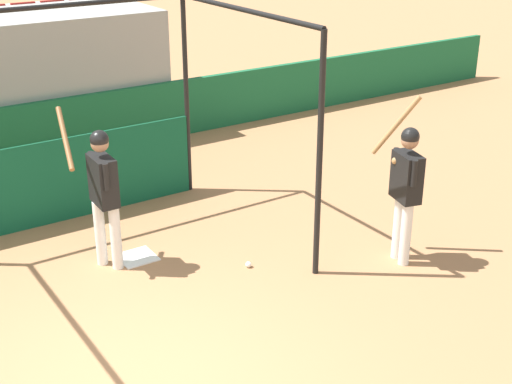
{
  "coord_description": "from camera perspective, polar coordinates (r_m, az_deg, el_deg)",
  "views": [
    {
      "loc": [
        -1.92,
        -5.01,
        4.19
      ],
      "look_at": [
        2.33,
        1.39,
        0.94
      ],
      "focal_mm": 50.0,
      "sensor_mm": 36.0,
      "label": 1
    }
  ],
  "objects": [
    {
      "name": "batting_cage",
      "position": [
        9.28,
        -15.35,
        3.12
      ],
      "size": [
        4.25,
        3.17,
        2.91
      ],
      "color": "black",
      "rests_on": "ground"
    },
    {
      "name": "home_plate",
      "position": [
        8.99,
        -9.5,
        -5.17
      ],
      "size": [
        0.44,
        0.44,
        0.02
      ],
      "color": "white",
      "rests_on": "ground"
    },
    {
      "name": "player_batter",
      "position": [
        8.44,
        -12.18,
        0.42
      ],
      "size": [
        0.53,
        0.92,
        1.89
      ],
      "rotation": [
        0.0,
        0.0,
        1.54
      ],
      "color": "white",
      "rests_on": "ground"
    },
    {
      "name": "player_waiting",
      "position": [
        8.57,
        11.88,
        0.72
      ],
      "size": [
        0.49,
        0.78,
        2.01
      ],
      "rotation": [
        0.0,
        0.0,
        1.3
      ],
      "color": "white",
      "rests_on": "ground"
    },
    {
      "name": "baseball",
      "position": [
        8.64,
        -0.61,
        -5.82
      ],
      "size": [
        0.07,
        0.07,
        0.07
      ],
      "color": "white",
      "rests_on": "ground"
    }
  ]
}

